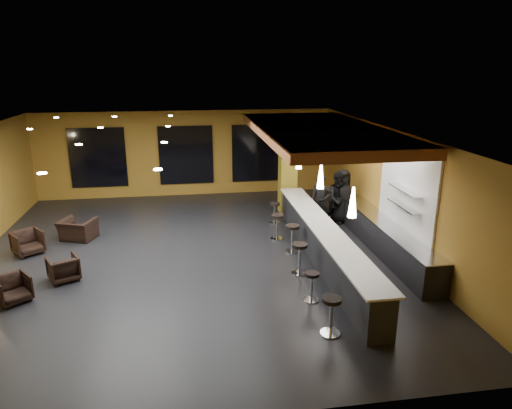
{
  "coord_description": "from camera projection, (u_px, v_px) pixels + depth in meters",
  "views": [
    {
      "loc": [
        0.03,
        -12.29,
        5.32
      ],
      "look_at": [
        2.0,
        0.5,
        1.3
      ],
      "focal_mm": 32.0,
      "sensor_mm": 36.0,
      "label": 1
    }
  ],
  "objects": [
    {
      "name": "floor",
      "position": [
        190.0,
        257.0,
        13.19
      ],
      "size": [
        12.0,
        13.0,
        0.1
      ],
      "primitive_type": "cube",
      "color": "black",
      "rests_on": "ground"
    },
    {
      "name": "ceiling",
      "position": [
        185.0,
        133.0,
        12.12
      ],
      "size": [
        12.0,
        13.0,
        0.1
      ],
      "primitive_type": "cube",
      "color": "black"
    },
    {
      "name": "wall_back",
      "position": [
        186.0,
        153.0,
        18.84
      ],
      "size": [
        12.0,
        0.1,
        3.5
      ],
      "primitive_type": "cube",
      "color": "olive",
      "rests_on": "floor"
    },
    {
      "name": "wall_front",
      "position": [
        192.0,
        326.0,
        6.47
      ],
      "size": [
        12.0,
        0.1,
        3.5
      ],
      "primitive_type": "cube",
      "color": "olive",
      "rests_on": "floor"
    },
    {
      "name": "wall_right",
      "position": [
        393.0,
        189.0,
        13.53
      ],
      "size": [
        0.1,
        13.0,
        3.5
      ],
      "primitive_type": "cube",
      "color": "olive",
      "rests_on": "floor"
    },
    {
      "name": "wood_soffit",
      "position": [
        319.0,
        131.0,
        13.7
      ],
      "size": [
        3.6,
        8.0,
        0.28
      ],
      "primitive_type": "cube",
      "color": "#A55C30",
      "rests_on": "ceiling"
    },
    {
      "name": "window_left",
      "position": [
        98.0,
        158.0,
        18.24
      ],
      "size": [
        2.2,
        0.06,
        2.4
      ],
      "primitive_type": "cube",
      "color": "black",
      "rests_on": "wall_back"
    },
    {
      "name": "window_center",
      "position": [
        186.0,
        155.0,
        18.75
      ],
      "size": [
        2.2,
        0.06,
        2.4
      ],
      "primitive_type": "cube",
      "color": "black",
      "rests_on": "wall_back"
    },
    {
      "name": "window_right",
      "position": [
        258.0,
        153.0,
        19.19
      ],
      "size": [
        2.2,
        0.06,
        2.4
      ],
      "primitive_type": "cube",
      "color": "black",
      "rests_on": "wall_back"
    },
    {
      "name": "tile_backsplash",
      "position": [
        407.0,
        190.0,
        12.5
      ],
      "size": [
        0.06,
        3.2,
        2.4
      ],
      "primitive_type": "cube",
      "color": "white",
      "rests_on": "wall_right"
    },
    {
      "name": "bar_counter",
      "position": [
        323.0,
        245.0,
        12.61
      ],
      "size": [
        0.6,
        8.0,
        1.0
      ],
      "primitive_type": "cube",
      "color": "black",
      "rests_on": "floor"
    },
    {
      "name": "bar_top",
      "position": [
        324.0,
        227.0,
        12.46
      ],
      "size": [
        0.78,
        8.1,
        0.05
      ],
      "primitive_type": "cube",
      "color": "beige",
      "rests_on": "bar_counter"
    },
    {
      "name": "prep_counter",
      "position": [
        384.0,
        237.0,
        13.39
      ],
      "size": [
        0.7,
        6.0,
        0.86
      ],
      "primitive_type": "cube",
      "color": "black",
      "rests_on": "floor"
    },
    {
      "name": "prep_top",
      "position": [
        385.0,
        223.0,
        13.26
      ],
      "size": [
        0.72,
        6.0,
        0.03
      ],
      "primitive_type": "cube",
      "color": "silver",
      "rests_on": "prep_counter"
    },
    {
      "name": "wall_shelf_lower",
      "position": [
        404.0,
        206.0,
        12.41
      ],
      "size": [
        0.3,
        1.5,
        0.03
      ],
      "primitive_type": "cube",
      "color": "silver",
      "rests_on": "wall_right"
    },
    {
      "name": "wall_shelf_upper",
      "position": [
        406.0,
        190.0,
        12.28
      ],
      "size": [
        0.3,
        1.5,
        0.03
      ],
      "primitive_type": "cube",
      "color": "silver",
      "rests_on": "wall_right"
    },
    {
      "name": "column",
      "position": [
        288.0,
        166.0,
        16.58
      ],
      "size": [
        0.6,
        0.6,
        3.5
      ],
      "primitive_type": "cube",
      "color": "olive",
      "rests_on": "floor"
    },
    {
      "name": "pendant_0",
      "position": [
        353.0,
        202.0,
        10.18
      ],
      "size": [
        0.2,
        0.2,
        0.7
      ],
      "primitive_type": "cone",
      "color": "white",
      "rests_on": "wood_soffit"
    },
    {
      "name": "pendant_1",
      "position": [
        321.0,
        176.0,
        12.54
      ],
      "size": [
        0.2,
        0.2,
        0.7
      ],
      "primitive_type": "cone",
      "color": "white",
      "rests_on": "wood_soffit"
    },
    {
      "name": "pendant_2",
      "position": [
        299.0,
        158.0,
        14.9
      ],
      "size": [
        0.2,
        0.2,
        0.7
      ],
      "primitive_type": "cone",
      "color": "white",
      "rests_on": "wood_soffit"
    },
    {
      "name": "staff_a",
      "position": [
        321.0,
        202.0,
        15.1
      ],
      "size": [
        0.78,
        0.62,
        1.86
      ],
      "primitive_type": "imported",
      "rotation": [
        0.0,
        0.0,
        -0.3
      ],
      "color": "black",
      "rests_on": "floor"
    },
    {
      "name": "staff_b",
      "position": [
        339.0,
        199.0,
        15.49
      ],
      "size": [
        0.91,
        0.72,
        1.83
      ],
      "primitive_type": "imported",
      "rotation": [
        0.0,
        0.0,
        0.03
      ],
      "color": "black",
      "rests_on": "floor"
    },
    {
      "name": "staff_c",
      "position": [
        342.0,
        196.0,
        15.68
      ],
      "size": [
        1.07,
        0.87,
        1.89
      ],
      "primitive_type": "imported",
      "rotation": [
        0.0,
        0.0,
        0.34
      ],
      "color": "black",
      "rests_on": "floor"
    },
    {
      "name": "armchair_a",
      "position": [
        13.0,
        289.0,
        10.54
      ],
      "size": [
        0.97,
        0.98,
        0.64
      ],
      "primitive_type": "imported",
      "rotation": [
        0.0,
        0.0,
        0.65
      ],
      "color": "black",
      "rests_on": "floor"
    },
    {
      "name": "armchair_b",
      "position": [
        63.0,
        268.0,
        11.61
      ],
      "size": [
        0.94,
        0.95,
        0.65
      ],
      "primitive_type": "imported",
      "rotation": [
        0.0,
        0.0,
        3.62
      ],
      "color": "black",
      "rests_on": "floor"
    },
    {
      "name": "armchair_c",
      "position": [
        28.0,
        243.0,
        13.2
      ],
      "size": [
        1.06,
        1.06,
        0.7
      ],
      "primitive_type": "imported",
      "rotation": [
        0.0,
        0.0,
        0.64
      ],
      "color": "black",
      "rests_on": "floor"
    },
    {
      "name": "armchair_d",
      "position": [
        78.0,
        229.0,
        14.3
      ],
      "size": [
        1.25,
        1.18,
        0.66
      ],
      "primitive_type": "imported",
      "rotation": [
        0.0,
        0.0,
        2.79
      ],
      "color": "black",
      "rests_on": "floor"
    },
    {
      "name": "bar_stool_0",
      "position": [
        331.0,
        311.0,
        9.21
      ],
      "size": [
        0.42,
        0.42,
        0.83
      ],
      "rotation": [
        0.0,
        0.0,
        0.35
      ],
      "color": "silver",
      "rests_on": "floor"
    },
    {
      "name": "bar_stool_1",
      "position": [
        312.0,
        283.0,
        10.55
      ],
      "size": [
        0.36,
        0.36,
        0.72
      ],
      "rotation": [
        0.0,
        0.0,
        -0.28
      ],
      "color": "silver",
      "rests_on": "floor"
    },
    {
      "name": "bar_stool_2",
      "position": [
        300.0,
        255.0,
        11.9
      ],
      "size": [
        0.43,
        0.43,
        0.84
      ],
      "rotation": [
        0.0,
        0.0,
        0.06
      ],
      "color": "silver",
      "rests_on": "floor"
    },
    {
      "name": "bar_stool_3",
      "position": [
        292.0,
        235.0,
        13.27
      ],
      "size": [
        0.42,
        0.42,
        0.84
      ],
      "rotation": [
        0.0,
        0.0,
        0.41
      ],
      "color": "silver",
      "rests_on": "floor"
    },
    {
      "name": "bar_stool_4",
      "position": [
        277.0,
        223.0,
        14.27
      ],
      "size": [
        0.41,
        0.41,
        0.81
      ],
      "rotation": [
        0.0,
        0.0,
        -0.31
      ],
      "color": "silver",
      "rests_on": "floor"
    },
    {
      "name": "bar_stool_5",
      "position": [
        274.0,
        210.0,
        15.71
      ],
      "size": [
        0.37,
        0.37,
        0.74
      ],
      "rotation": [
        0.0,
        0.0,
        0.12
      ],
      "color": "silver",
      "rests_on": "floor"
    }
  ]
}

